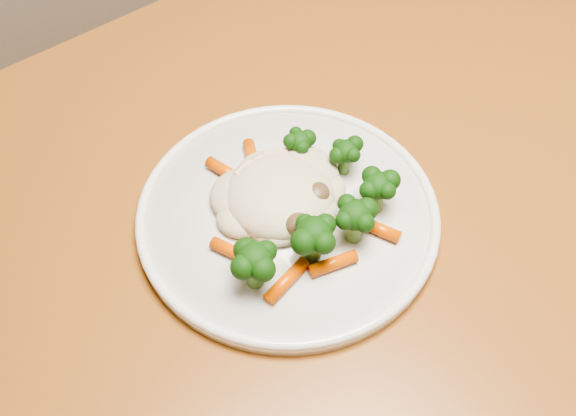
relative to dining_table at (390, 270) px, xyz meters
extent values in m
cube|color=#965822|center=(0.00, 0.00, 0.07)|extent=(1.39, 0.99, 0.04)
cube|color=#965822|center=(0.56, 0.43, -0.31)|extent=(0.07, 0.07, 0.71)
cylinder|color=white|center=(-0.09, 0.06, 0.09)|extent=(0.29, 0.29, 0.01)
ellipsoid|color=beige|center=(-0.09, 0.07, 0.12)|extent=(0.12, 0.11, 0.05)
ellipsoid|color=black|center=(-0.16, 0.01, 0.12)|extent=(0.05, 0.05, 0.05)
ellipsoid|color=black|center=(-0.10, 0.00, 0.12)|extent=(0.05, 0.05, 0.05)
ellipsoid|color=black|center=(-0.06, 0.00, 0.12)|extent=(0.05, 0.05, 0.04)
ellipsoid|color=black|center=(-0.02, 0.02, 0.12)|extent=(0.04, 0.04, 0.04)
ellipsoid|color=black|center=(-0.02, 0.07, 0.12)|extent=(0.04, 0.04, 0.04)
ellipsoid|color=black|center=(-0.05, 0.11, 0.12)|extent=(0.04, 0.04, 0.03)
cylinder|color=#EE5C05|center=(-0.12, 0.13, 0.11)|extent=(0.03, 0.04, 0.01)
cylinder|color=#EE5C05|center=(-0.09, 0.13, 0.11)|extent=(0.03, 0.05, 0.01)
cylinder|color=#EE5C05|center=(-0.05, 0.10, 0.11)|extent=(0.05, 0.04, 0.01)
cylinder|color=#EE5C05|center=(-0.16, 0.04, 0.11)|extent=(0.03, 0.04, 0.01)
cylinder|color=#EE5C05|center=(-0.14, -0.01, 0.11)|extent=(0.05, 0.03, 0.01)
cylinder|color=#EE5C05|center=(-0.09, -0.02, 0.11)|extent=(0.05, 0.02, 0.01)
cylinder|color=#EE5C05|center=(-0.03, -0.01, 0.11)|extent=(0.03, 0.04, 0.01)
ellipsoid|color=brown|center=(-0.08, 0.07, 0.12)|extent=(0.02, 0.02, 0.02)
ellipsoid|color=brown|center=(-0.07, 0.05, 0.12)|extent=(0.03, 0.03, 0.02)
ellipsoid|color=brown|center=(-0.10, 0.06, 0.12)|extent=(0.02, 0.02, 0.02)
ellipsoid|color=brown|center=(-0.10, 0.03, 0.12)|extent=(0.02, 0.02, 0.02)
cube|color=beige|center=(-0.11, 0.11, 0.12)|extent=(0.02, 0.02, 0.01)
cube|color=beige|center=(-0.07, 0.11, 0.12)|extent=(0.03, 0.03, 0.01)
cube|color=beige|center=(-0.12, 0.10, 0.12)|extent=(0.02, 0.02, 0.01)
cube|color=beige|center=(-0.10, 0.11, 0.12)|extent=(0.03, 0.02, 0.01)
camera|label=1|loc=(-0.32, -0.29, 0.64)|focal=45.00mm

